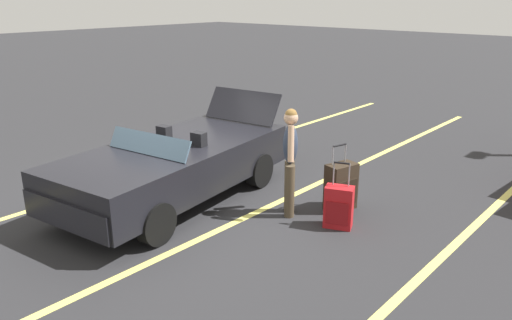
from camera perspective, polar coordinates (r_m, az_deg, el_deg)
The scene contains 8 objects.
ground_plane at distance 8.29m, azimuth -9.21°, elevation -4.54°, with size 80.00×80.00×0.00m, color #28282B.
lot_line_near at distance 9.33m, azimuth -14.60°, elevation -2.25°, with size 18.00×0.12×0.01m, color #EAE066.
lot_line_mid at distance 7.39m, azimuth -2.59°, elevation -7.27°, with size 18.00×0.12×0.01m, color #EAE066.
lot_line_far at distance 6.06m, azimuth 16.70°, elevation -14.37°, with size 18.00×0.12×0.01m, color #EAE066.
convertible_car at distance 7.94m, azimuth -10.38°, elevation -1.07°, with size 4.41×2.33×1.49m.
suitcase_large_black at distance 7.83m, azimuth 9.75°, elevation -3.05°, with size 0.53×0.40×1.04m.
suitcase_medium_bright at distance 7.25m, azimuth 9.48°, elevation -5.35°, with size 0.38×0.46×0.97m.
traveler_person at distance 7.37m, azimuth 3.94°, elevation 0.42°, with size 0.52×0.45×1.65m.
Camera 1 is at (4.75, 5.99, 3.21)m, focal length 34.79 mm.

